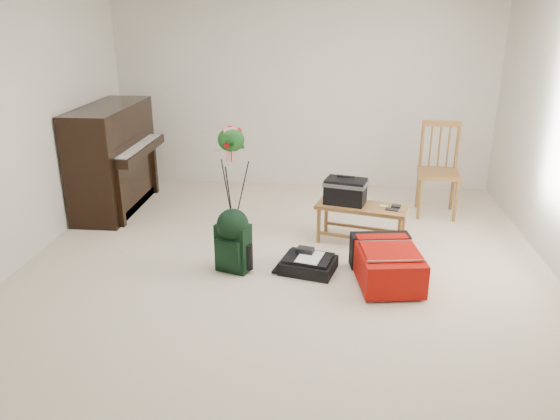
# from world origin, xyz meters

# --- Properties ---
(floor) EXTENTS (5.00, 5.50, 0.01)m
(floor) POSITION_xyz_m (0.00, 0.00, 0.00)
(floor) COLOR beige
(floor) RESTS_ON ground
(wall_back) EXTENTS (5.00, 0.04, 2.50)m
(wall_back) POSITION_xyz_m (0.00, 2.75, 1.25)
(wall_back) COLOR silver
(wall_back) RESTS_ON floor
(wall_left) EXTENTS (0.04, 5.50, 2.50)m
(wall_left) POSITION_xyz_m (-2.50, 0.00, 1.25)
(wall_left) COLOR silver
(wall_left) RESTS_ON floor
(piano) EXTENTS (0.71, 1.50, 1.25)m
(piano) POSITION_xyz_m (-2.19, 1.60, 0.60)
(piano) COLOR black
(piano) RESTS_ON floor
(bench) EXTENTS (0.98, 0.58, 0.71)m
(bench) POSITION_xyz_m (0.61, 0.82, 0.50)
(bench) COLOR olive
(bench) RESTS_ON floor
(dining_chair) EXTENTS (0.51, 0.51, 1.08)m
(dining_chair) POSITION_xyz_m (1.65, 1.78, 0.53)
(dining_chair) COLOR olive
(dining_chair) RESTS_ON floor
(red_suitcase) EXTENTS (0.63, 0.85, 0.33)m
(red_suitcase) POSITION_xyz_m (0.93, 0.01, 0.18)
(red_suitcase) COLOR red
(red_suitcase) RESTS_ON floor
(black_duffel) EXTENTS (0.56, 0.49, 0.20)m
(black_duffel) POSITION_xyz_m (0.23, 0.10, 0.07)
(black_duffel) COLOR black
(black_duffel) RESTS_ON floor
(green_backpack) EXTENTS (0.35, 0.32, 0.61)m
(green_backpack) POSITION_xyz_m (-0.47, 0.05, 0.33)
(green_backpack) COLOR black
(green_backpack) RESTS_ON floor
(flower_stand) EXTENTS (0.47, 0.47, 1.17)m
(flower_stand) POSITION_xyz_m (-0.65, 1.05, 0.57)
(flower_stand) COLOR black
(flower_stand) RESTS_ON floor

